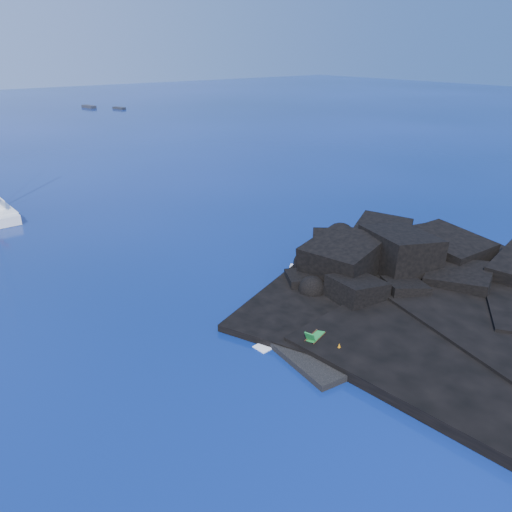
{
  "coord_description": "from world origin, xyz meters",
  "views": [
    {
      "loc": [
        -14.58,
        -15.51,
        15.44
      ],
      "look_at": [
        4.96,
        9.54,
        2.0
      ],
      "focal_mm": 35.0,
      "sensor_mm": 36.0,
      "label": 1
    }
  ],
  "objects": [
    {
      "name": "marker_cone",
      "position": [
        2.76,
        -0.48,
        0.61
      ],
      "size": [
        0.39,
        0.39,
        0.52
      ],
      "primitive_type": "cone",
      "rotation": [
        0.0,
        0.0,
        -0.15
      ],
      "color": "orange",
      "rests_on": "beach"
    },
    {
      "name": "sunbather",
      "position": [
        4.86,
        1.18,
        0.51
      ],
      "size": [
        1.67,
        0.96,
        0.22
      ],
      "primitive_type": null,
      "rotation": [
        0.0,
        0.0,
        0.37
      ],
      "color": "tan",
      "rests_on": "towel"
    },
    {
      "name": "deck_chair",
      "position": [
        2.49,
        1.04,
        0.86
      ],
      "size": [
        1.6,
        1.07,
        1.01
      ],
      "primitive_type": null,
      "rotation": [
        0.0,
        0.0,
        0.32
      ],
      "color": "#1B7B2E",
      "rests_on": "beach"
    },
    {
      "name": "ground",
      "position": [
        0.0,
        0.0,
        0.0
      ],
      "size": [
        400.0,
        400.0,
        0.0
      ],
      "primitive_type": "plane",
      "color": "#04153D",
      "rests_on": "ground"
    },
    {
      "name": "distant_boat_b",
      "position": [
        40.48,
        113.54,
        0.0
      ],
      "size": [
        2.26,
        4.21,
        0.54
      ],
      "primitive_type": "cube",
      "rotation": [
        0.0,
        0.0,
        0.26
      ],
      "color": "black",
      "rests_on": "ground"
    },
    {
      "name": "surf_foam",
      "position": [
        5.0,
        5.0,
        0.0
      ],
      "size": [
        10.0,
        8.0,
        0.06
      ],
      "primitive_type": null,
      "color": "white",
      "rests_on": "ground"
    },
    {
      "name": "towel",
      "position": [
        4.86,
        1.18,
        0.38
      ],
      "size": [
        2.26,
        1.64,
        0.05
      ],
      "primitive_type": "cube",
      "rotation": [
        0.0,
        0.0,
        0.37
      ],
      "color": "white",
      "rests_on": "beach"
    },
    {
      "name": "beach",
      "position": [
        4.5,
        0.5,
        0.0
      ],
      "size": [
        9.08,
        6.86,
        0.7
      ],
      "primitive_type": "cube",
      "rotation": [
        0.0,
        0.0,
        -0.1
      ],
      "color": "black",
      "rests_on": "ground"
    },
    {
      "name": "headland",
      "position": [
        13.0,
        3.0,
        0.0
      ],
      "size": [
        24.0,
        24.0,
        3.6
      ],
      "primitive_type": null,
      "color": "black",
      "rests_on": "ground"
    },
    {
      "name": "distant_boat_a",
      "position": [
        35.28,
        121.27,
        0.0
      ],
      "size": [
        2.4,
        5.2,
        0.67
      ],
      "primitive_type": "cube",
      "rotation": [
        0.0,
        0.0,
        0.17
      ],
      "color": "#28282D",
      "rests_on": "ground"
    }
  ]
}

